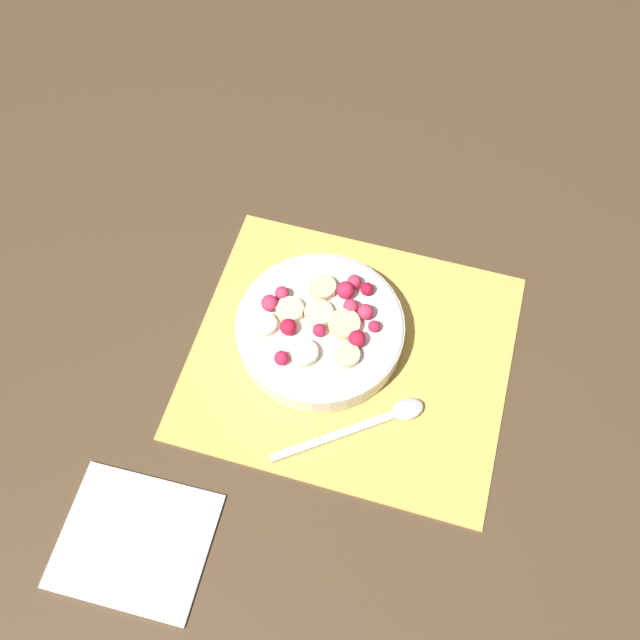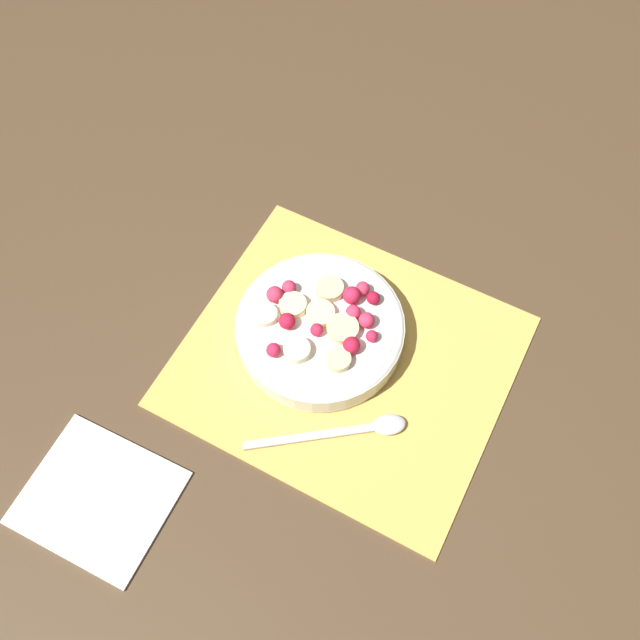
# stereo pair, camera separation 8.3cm
# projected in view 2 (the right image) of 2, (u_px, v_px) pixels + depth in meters

# --- Properties ---
(ground_plane) EXTENTS (3.00, 3.00, 0.00)m
(ground_plane) POSITION_uv_depth(u_px,v_px,m) (346.00, 361.00, 0.85)
(ground_plane) COLOR #4C3823
(placemat) EXTENTS (0.37, 0.33, 0.01)m
(placemat) POSITION_uv_depth(u_px,v_px,m) (346.00, 360.00, 0.85)
(placemat) COLOR #E0B251
(placemat) RESTS_ON ground_plane
(fruit_bowl) EXTENTS (0.20, 0.20, 0.05)m
(fruit_bowl) POSITION_uv_depth(u_px,v_px,m) (320.00, 327.00, 0.84)
(fruit_bowl) COLOR silver
(fruit_bowl) RESTS_ON placemat
(spoon) EXTENTS (0.16, 0.12, 0.01)m
(spoon) POSITION_uv_depth(u_px,v_px,m) (356.00, 430.00, 0.80)
(spoon) COLOR silver
(spoon) RESTS_ON placemat
(napkin) EXTENTS (0.16, 0.14, 0.01)m
(napkin) POSITION_uv_depth(u_px,v_px,m) (98.00, 497.00, 0.77)
(napkin) COLOR white
(napkin) RESTS_ON ground_plane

